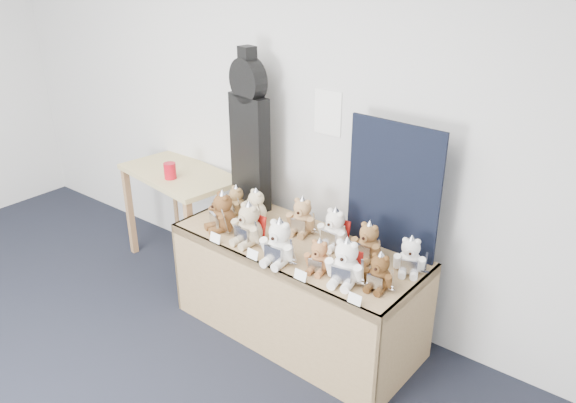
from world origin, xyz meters
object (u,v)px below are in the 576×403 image
Objects in this scene: display_table at (290,267)px; teddy_back_centre_left at (302,217)px; teddy_front_left at (249,225)px; teddy_back_right at (368,243)px; teddy_front_end at (379,273)px; teddy_back_centre_right at (334,230)px; teddy_back_far_left at (236,201)px; teddy_front_far_left at (222,213)px; teddy_front_far_right at (346,264)px; guitar_case at (249,132)px; teddy_back_end at (410,257)px; teddy_front_centre at (279,244)px; side_table at (180,187)px; red_cup at (170,171)px; teddy_front_right at (319,257)px; teddy_back_left at (256,207)px.

teddy_back_centre_left reaches higher than display_table.
teddy_front_left reaches higher than teddy_back_right.
teddy_back_centre_left is (-0.74, 0.28, 0.01)m from teddy_front_end.
teddy_back_far_left is (-0.82, -0.03, -0.02)m from teddy_back_centre_right.
teddy_front_far_left is 1.02m from teddy_front_far_right.
guitar_case reaches higher than teddy_back_end.
teddy_front_far_right is 1.10× the size of teddy_back_centre_left.
teddy_front_centre is (0.06, -0.19, 0.28)m from display_table.
teddy_back_right reaches higher than side_table.
teddy_back_right is (0.25, -0.01, -0.01)m from teddy_back_centre_right.
teddy_front_far_right is at bearing 2.65° from teddy_front_left.
teddy_front_left is at bearing -12.93° from red_cup.
teddy_front_far_left reaches higher than teddy_back_right.
teddy_front_left is (0.38, -0.45, -0.44)m from guitar_case.
teddy_front_right is at bearing -53.36° from teddy_back_centre_left.
teddy_front_centre is (0.68, -0.52, -0.44)m from guitar_case.
teddy_back_centre_left is at bearing 6.64° from side_table.
teddy_back_right is (0.53, -0.03, -0.00)m from teddy_back_centre_left.
teddy_front_centre is at bearing -11.37° from teddy_back_far_left.
teddy_back_right is 0.28m from teddy_back_end.
teddy_front_centre is 0.78m from teddy_back_end.
teddy_back_left reaches higher than teddy_front_end.
teddy_back_left is at bearing 162.01° from display_table.
display_table is at bearing -157.77° from teddy_back_right.
teddy_back_left is at bearing 159.16° from teddy_back_end.
teddy_back_far_left is at bearing 154.49° from teddy_front_far_right.
teddy_front_end is 0.90× the size of teddy_back_right.
side_table is 1.78m from teddy_back_right.
teddy_back_right is at bearing 37.54° from teddy_front_far_left.
red_cup is at bearing -174.32° from teddy_back_centre_right.
teddy_back_centre_right is (0.63, 0.04, 0.01)m from teddy_back_left.
teddy_front_far_left is 0.54m from teddy_back_centre_left.
teddy_front_right is 0.34m from teddy_back_right.
teddy_back_right is (1.78, -0.07, 0.12)m from side_table.
teddy_front_centre is 1.12× the size of teddy_back_centre_left.
teddy_front_left is at bearing 162.24° from teddy_front_centre.
teddy_front_centre is at bearing -173.74° from teddy_back_end.
teddy_front_centre is at bearing -12.91° from red_cup.
teddy_back_centre_left is at bearing 102.43° from teddy_front_centre.
teddy_front_end is at bearing 8.74° from teddy_front_far_right.
teddy_front_far_left is 1.28m from teddy_back_end.
teddy_front_far_left is (0.80, -0.33, 0.13)m from side_table.
teddy_front_far_left reaches higher than red_cup.
teddy_back_centre_left is (1.25, -0.04, 0.12)m from side_table.
teddy_back_centre_left is at bearing 55.66° from teddy_front_far_left.
teddy_back_far_left is (-0.36, 0.27, -0.03)m from teddy_front_left.
teddy_back_left is at bearing 177.70° from teddy_back_centre_left.
teddy_front_end is 1.12m from teddy_back_left.
teddy_front_right is 0.53m from teddy_back_end.
guitar_case is at bearing 158.03° from teddy_front_end.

